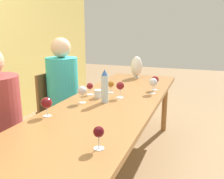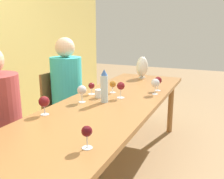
{
  "view_description": "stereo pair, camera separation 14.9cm",
  "coord_description": "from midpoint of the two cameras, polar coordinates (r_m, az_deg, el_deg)",
  "views": [
    {
      "loc": [
        -1.78,
        -0.75,
        1.37
      ],
      "look_at": [
        0.26,
        0.0,
        0.83
      ],
      "focal_mm": 40.0,
      "sensor_mm": 36.0,
      "label": 1
    },
    {
      "loc": [
        -1.72,
        -0.89,
        1.37
      ],
      "look_at": [
        0.26,
        0.0,
        0.83
      ],
      "focal_mm": 40.0,
      "sensor_mm": 36.0,
      "label": 2
    }
  ],
  "objects": [
    {
      "name": "dining_table",
      "position": [
        2.05,
        -4.64,
        -6.09
      ],
      "size": [
        3.17,
        0.82,
        0.73
      ],
      "color": "#936033",
      "rests_on": "ground_plane"
    },
    {
      "name": "water_bottle",
      "position": [
        2.17,
        -3.65,
        0.67
      ],
      "size": [
        0.06,
        0.06,
        0.29
      ],
      "color": "silver",
      "rests_on": "dining_table"
    },
    {
      "name": "water_tumbler",
      "position": [
        2.34,
        -5.0,
        -0.99
      ],
      "size": [
        0.08,
        0.08,
        0.08
      ],
      "color": "silver",
      "rests_on": "dining_table"
    },
    {
      "name": "vase",
      "position": [
        3.26,
        4.31,
        5.2
      ],
      "size": [
        0.15,
        0.15,
        0.28
      ],
      "color": "silver",
      "rests_on": "dining_table"
    },
    {
      "name": "wine_glass_0",
      "position": [
        2.51,
        -1.96,
        1.15
      ],
      "size": [
        0.06,
        0.06,
        0.12
      ],
      "color": "silver",
      "rests_on": "dining_table"
    },
    {
      "name": "wine_glass_1",
      "position": [
        2.64,
        8.24,
        2.14
      ],
      "size": [
        0.08,
        0.08,
        0.15
      ],
      "color": "silver",
      "rests_on": "dining_table"
    },
    {
      "name": "wine_glass_2",
      "position": [
        1.36,
        -6.26,
        -9.83
      ],
      "size": [
        0.06,
        0.06,
        0.13
      ],
      "color": "silver",
      "rests_on": "dining_table"
    },
    {
      "name": "wine_glass_3",
      "position": [
        2.45,
        -6.81,
        0.66
      ],
      "size": [
        0.07,
        0.07,
        0.12
      ],
      "color": "silver",
      "rests_on": "dining_table"
    },
    {
      "name": "wine_glass_4",
      "position": [
        1.91,
        -16.91,
        -3.03
      ],
      "size": [
        0.08,
        0.08,
        0.14
      ],
      "color": "silver",
      "rests_on": "dining_table"
    },
    {
      "name": "wine_glass_5",
      "position": [
        2.49,
        7.73,
        1.58
      ],
      "size": [
        0.08,
        0.08,
        0.16
      ],
      "color": "silver",
      "rests_on": "dining_table"
    },
    {
      "name": "wine_glass_6",
      "position": [
        2.18,
        -8.8,
        -0.32
      ],
      "size": [
        0.08,
        0.08,
        0.15
      ],
      "color": "silver",
      "rests_on": "dining_table"
    },
    {
      "name": "wine_glass_7",
      "position": [
        2.31,
        0.04,
        0.72
      ],
      "size": [
        0.07,
        0.07,
        0.15
      ],
      "color": "silver",
      "rests_on": "dining_table"
    },
    {
      "name": "chair_far",
      "position": [
        2.94,
        -13.5,
        -3.89
      ],
      "size": [
        0.44,
        0.44,
        0.88
      ],
      "color": "brown",
      "rests_on": "ground_plane"
    },
    {
      "name": "person_far",
      "position": [
        2.84,
        -12.4,
        -0.37
      ],
      "size": [
        0.35,
        0.35,
        1.27
      ],
      "color": "#2D2D38",
      "rests_on": "ground_plane"
    }
  ]
}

